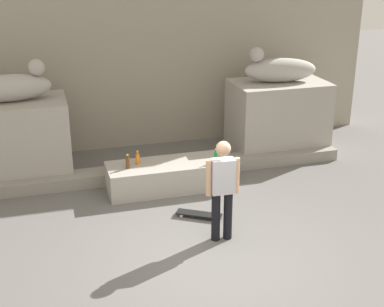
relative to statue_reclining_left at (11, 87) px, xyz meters
name	(u,v)px	position (x,y,z in m)	size (l,w,h in m)	color
ground_plane	(211,254)	(2.79, -3.84, -1.90)	(40.00, 40.00, 0.00)	#605E5B
facade_wall	(138,35)	(2.79, 1.54, 0.62)	(11.05, 0.60, 5.05)	gray
pedestal_left	(15,141)	(-0.04, 0.00, -1.09)	(2.08, 1.32, 1.62)	#A39E93
pedestal_right	(278,117)	(5.62, 0.00, -1.09)	(2.08, 1.32, 1.62)	#A39E93
statue_reclining_left	(11,87)	(0.00, 0.00, 0.00)	(1.64, 0.70, 0.78)	#ABA8A2
statue_reclining_right	(279,69)	(5.58, 0.00, 0.00)	(1.66, 0.75, 0.78)	#ABA8A2
ledge_block	(171,175)	(2.79, -1.32, -1.64)	(2.43, 0.87, 0.53)	#A39E93
skater	(222,187)	(3.09, -3.45, -0.98)	(0.54, 0.23, 1.67)	black
skateboard	(199,214)	(2.96, -2.65, -1.84)	(0.79, 0.59, 0.08)	black
bottle_brown	(128,163)	(1.97, -1.36, -1.26)	(0.08, 0.08, 0.27)	#593314
bottle_orange	(138,159)	(2.18, -1.21, -1.26)	(0.08, 0.08, 0.27)	orange
bottle_green	(216,157)	(3.63, -1.55, -1.26)	(0.06, 0.06, 0.28)	#1E722D
stair_step	(163,170)	(2.79, -0.68, -1.78)	(7.73, 0.50, 0.24)	gray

